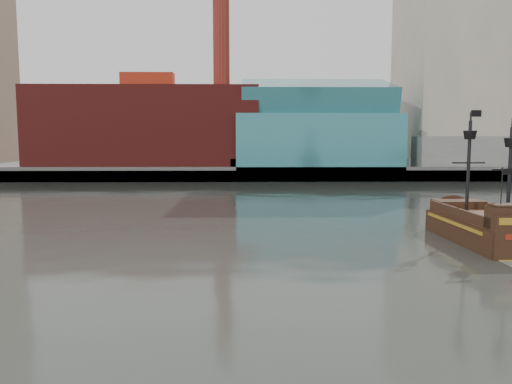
{
  "coord_description": "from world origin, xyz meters",
  "views": [
    {
      "loc": [
        -3.1,
        -25.1,
        7.75
      ],
      "look_at": [
        -2.47,
        9.15,
        4.0
      ],
      "focal_mm": 35.0,
      "sensor_mm": 36.0,
      "label": 1
    }
  ],
  "objects": [
    {
      "name": "ground",
      "position": [
        0.0,
        0.0,
        0.0
      ],
      "size": [
        400.0,
        400.0,
        0.0
      ],
      "primitive_type": "plane",
      "color": "#282C26",
      "rests_on": "ground"
    },
    {
      "name": "promenade_far",
      "position": [
        0.0,
        92.0,
        1.0
      ],
      "size": [
        220.0,
        60.0,
        2.0
      ],
      "primitive_type": "cube",
      "color": "slate",
      "rests_on": "ground"
    },
    {
      "name": "seawall",
      "position": [
        0.0,
        62.5,
        1.3
      ],
      "size": [
        220.0,
        1.0,
        2.6
      ],
      "primitive_type": "cube",
      "color": "#4C4C49",
      "rests_on": "ground"
    },
    {
      "name": "skyline",
      "position": [
        5.21,
        84.56,
        24.55
      ],
      "size": [
        149.0,
        45.0,
        62.0
      ],
      "color": "#7B624A",
      "rests_on": "promenade_far"
    },
    {
      "name": "pirate_ship",
      "position": [
        14.51,
        10.82,
        0.95
      ],
      "size": [
        4.87,
        14.19,
        10.52
      ],
      "rotation": [
        0.0,
        0.0,
        0.03
      ],
      "color": "black",
      "rests_on": "ground"
    }
  ]
}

